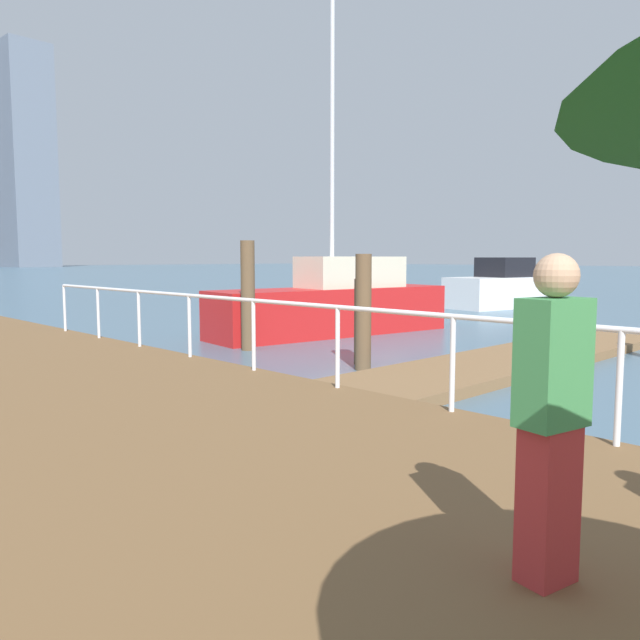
% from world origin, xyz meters
% --- Properties ---
extents(ground_plane, '(300.00, 300.00, 0.00)m').
position_xyz_m(ground_plane, '(0.00, 20.00, 0.00)').
color(ground_plane, slate).
extents(floating_dock, '(11.28, 2.00, 0.18)m').
position_xyz_m(floating_dock, '(2.14, 10.45, 0.09)').
color(floating_dock, olive).
rests_on(floating_dock, ground_plane).
extents(boardwalk_railing, '(0.06, 24.60, 1.08)m').
position_xyz_m(boardwalk_railing, '(-3.15, 6.50, 1.24)').
color(boardwalk_railing, white).
rests_on(boardwalk_railing, boardwalk).
extents(dock_piling_0, '(0.34, 0.34, 1.67)m').
position_xyz_m(dock_piling_0, '(0.16, 12.56, 0.84)').
color(dock_piling_0, brown).
rests_on(dock_piling_0, ground_plane).
extents(dock_piling_2, '(0.32, 0.32, 2.46)m').
position_xyz_m(dock_piling_2, '(-0.31, 15.60, 1.23)').
color(dock_piling_2, brown).
rests_on(dock_piling_2, ground_plane).
extents(dock_piling_5, '(0.30, 0.30, 2.15)m').
position_xyz_m(dock_piling_5, '(-0.31, 12.13, 1.08)').
color(dock_piling_5, brown).
rests_on(dock_piling_5, ground_plane).
extents(moored_boat_0, '(4.59, 2.83, 2.09)m').
position_xyz_m(moored_boat_0, '(14.52, 17.95, 0.83)').
color(moored_boat_0, white).
rests_on(moored_boat_0, ground_plane).
extents(moored_boat_2, '(7.18, 2.66, 8.74)m').
position_xyz_m(moored_boat_2, '(3.24, 16.34, 0.85)').
color(moored_boat_2, red).
rests_on(moored_boat_2, ground_plane).
extents(pedestrian_2, '(0.40, 0.29, 1.71)m').
position_xyz_m(pedestrian_2, '(-5.85, 5.85, 1.29)').
color(pedestrian_2, '#BF3333').
rests_on(pedestrian_2, boardwalk).
extents(skyline_tower_4, '(9.78, 12.73, 47.16)m').
position_xyz_m(skyline_tower_4, '(41.25, 148.55, 23.58)').
color(skyline_tower_4, slate).
rests_on(skyline_tower_4, ground_plane).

